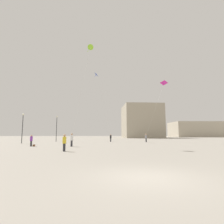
# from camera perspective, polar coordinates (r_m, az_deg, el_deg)

# --- Properties ---
(ground_plane) EXTENTS (300.00, 300.00, 0.00)m
(ground_plane) POSITION_cam_1_polar(r_m,az_deg,el_deg) (7.45, 11.43, -19.83)
(ground_plane) COLOR #9E9689
(person_in_purple) EXTENTS (0.34, 0.34, 1.57)m
(person_in_purple) POSITION_cam_1_polar(r_m,az_deg,el_deg) (27.12, -24.32, -8.12)
(person_in_purple) COLOR #2D2D33
(person_in_purple) RESTS_ON ground_plane
(person_in_yellow) EXTENTS (0.36, 0.36, 1.65)m
(person_in_yellow) POSITION_cam_1_polar(r_m,az_deg,el_deg) (18.24, -14.94, -9.19)
(person_in_yellow) COLOR #2D2D33
(person_in_yellow) RESTS_ON ground_plane
(person_in_black) EXTENTS (0.36, 0.36, 1.64)m
(person_in_black) POSITION_cam_1_polar(r_m,az_deg,el_deg) (38.97, -0.42, -8.16)
(person_in_black) COLOR #2D2D33
(person_in_black) RESTS_ON ground_plane
(person_in_white) EXTENTS (0.39, 0.39, 1.78)m
(person_in_white) POSITION_cam_1_polar(r_m,az_deg,el_deg) (24.87, -12.73, -8.46)
(person_in_white) COLOR #2D2D33
(person_in_white) RESTS_ON ground_plane
(person_in_grey) EXTENTS (0.37, 0.37, 1.71)m
(person_in_grey) POSITION_cam_1_polar(r_m,az_deg,el_deg) (38.32, 10.80, -8.00)
(person_in_grey) COLOR #2D2D33
(person_in_grey) RESTS_ON ground_plane
(kite_lime_diamond) EXTENTS (2.72, 1.43, 13.77)m
(kite_lime_diamond) POSITION_cam_1_polar(r_m,az_deg,el_deg) (28.69, -6.99, 19.35)
(kite_lime_diamond) COLOR #8CD12D
(kite_magenta_delta) EXTENTS (5.55, 1.95, 12.31)m
(kite_magenta_delta) POSITION_cam_1_polar(r_m,az_deg,el_deg) (42.75, 16.09, 8.61)
(kite_magenta_delta) COLOR #D12899
(kite_cobalt_diamond) EXTENTS (3.91, 2.93, 14.95)m
(kite_cobalt_diamond) POSITION_cam_1_polar(r_m,az_deg,el_deg) (43.38, -4.97, 11.77)
(kite_cobalt_diamond) COLOR blue
(building_left_hall) EXTENTS (16.38, 16.98, 14.65)m
(building_left_hall) POSITION_cam_1_polar(r_m,az_deg,el_deg) (82.73, 9.36, -3.01)
(building_left_hall) COLOR #A39984
(building_left_hall) RESTS_ON ground_plane
(building_centre_hall) EXTENTS (27.28, 19.06, 8.46)m
(building_centre_hall) POSITION_cam_1_polar(r_m,az_deg,el_deg) (114.13, 24.99, -5.09)
(building_centre_hall) COLOR #B2A893
(building_centre_hall) RESTS_ON ground_plane
(lamppost_east) EXTENTS (0.36, 0.36, 5.78)m
(lamppost_east) POSITION_cam_1_polar(r_m,az_deg,el_deg) (42.11, -17.21, -3.82)
(lamppost_east) COLOR #2D2D30
(lamppost_east) RESTS_ON ground_plane
(lamppost_west) EXTENTS (0.36, 0.36, 5.40)m
(lamppost_west) POSITION_cam_1_polar(r_m,az_deg,el_deg) (36.09, -26.56, -3.25)
(lamppost_west) COLOR #2D2D30
(lamppost_west) RESTS_ON ground_plane
(handbag_beside_flyer) EXTENTS (0.26, 0.35, 0.24)m
(handbag_beside_flyer) POSITION_cam_1_polar(r_m,az_deg,el_deg) (27.13, -23.62, -9.72)
(handbag_beside_flyer) COLOR brown
(handbag_beside_flyer) RESTS_ON ground_plane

